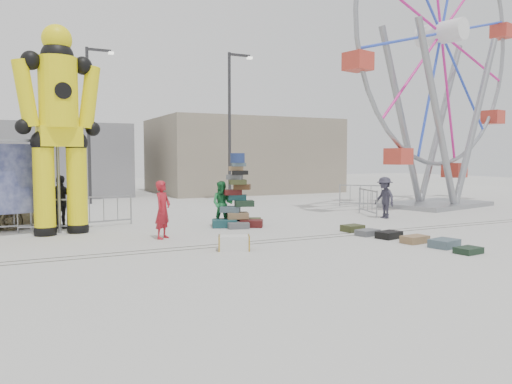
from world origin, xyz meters
name	(u,v)px	position (x,y,z in m)	size (l,w,h in m)	color
ground	(313,243)	(0.00, 0.00, 0.00)	(90.00, 90.00, 0.00)	#9E9E99
track_line_near	(302,240)	(0.00, 0.60, 0.00)	(40.00, 0.04, 0.01)	#47443F
track_line_far	(295,238)	(0.00, 1.00, 0.00)	(40.00, 0.04, 0.01)	#47443F
building_right	(243,156)	(7.00, 20.00, 2.50)	(12.00, 8.00, 5.00)	gray
building_left	(40,161)	(-6.00, 22.00, 2.20)	(10.00, 8.00, 4.40)	gray
lamp_post_right	(231,119)	(3.09, 13.00, 4.48)	(1.41, 0.25, 8.00)	#2D2D30
lamp_post_left	(90,117)	(-3.91, 15.00, 4.48)	(1.41, 0.25, 8.00)	#2D2D30
suitcase_tower	(237,206)	(-0.55, 4.05, 0.72)	(2.01, 1.66, 2.57)	#1A484E
crash_test_dummy	(59,122)	(-6.25, 4.92, 3.55)	(2.69, 1.18, 6.73)	black
ferris_wheel	(441,56)	(11.12, 6.10, 7.29)	(12.51, 4.19, 14.81)	gray
steamer_trunk	(234,243)	(-2.46, 0.00, 0.19)	(0.81, 0.47, 0.38)	silver
row_case_0	(353,228)	(2.36, 1.29, 0.11)	(0.67, 0.52, 0.22)	#393E1F
row_case_1	(368,233)	(2.25, 0.39, 0.09)	(0.71, 0.48, 0.19)	#5B5D63
row_case_2	(389,235)	(2.49, -0.32, 0.11)	(0.75, 0.51, 0.21)	black
row_case_3	(415,239)	(2.59, -1.28, 0.11)	(0.77, 0.48, 0.21)	olive
row_case_4	(444,243)	(2.79, -2.16, 0.11)	(0.75, 0.58, 0.23)	#495D68
row_case_5	(468,250)	(2.69, -3.04, 0.08)	(0.66, 0.47, 0.16)	#1A2E1F
barricade_dummy_b	(51,215)	(-6.53, 5.56, 0.55)	(2.00, 0.10, 1.10)	gray
barricade_dummy_c	(104,211)	(-4.76, 6.14, 0.55)	(2.00, 0.10, 1.10)	gray
barricade_wheel_front	(368,202)	(5.73, 4.72, 0.55)	(2.00, 0.10, 1.10)	gray
barricade_wheel_back	(360,196)	(7.60, 7.59, 0.55)	(2.00, 0.10, 1.10)	gray
pedestrian_red	(163,210)	(-3.62, 2.63, 0.87)	(0.63, 0.42, 1.74)	maroon
pedestrian_green	(222,204)	(-1.03, 4.26, 0.80)	(0.78, 0.60, 1.59)	#1A6933
pedestrian_black	(61,202)	(-6.15, 6.20, 0.91)	(1.07, 0.44, 1.82)	black
pedestrian_grey	(385,198)	(5.65, 3.58, 0.82)	(1.06, 0.61, 1.65)	#292735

